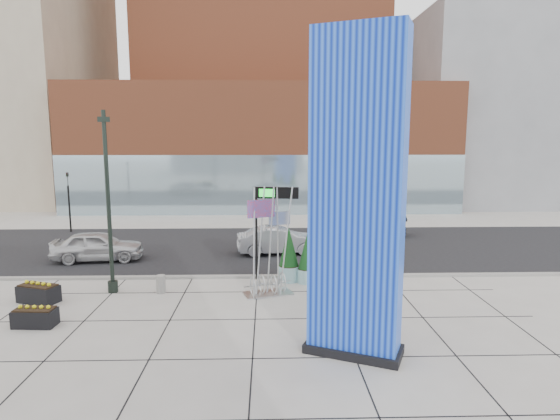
{
  "coord_description": "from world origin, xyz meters",
  "views": [
    {
      "loc": [
        1.44,
        -16.8,
        6.33
      ],
      "look_at": [
        1.97,
        2.0,
        3.46
      ],
      "focal_mm": 30.0,
      "sensor_mm": 36.0,
      "label": 1
    }
  ],
  "objects_px": {
    "blue_pylon": "(357,203)",
    "car_white_west": "(98,246)",
    "overhead_street_sign": "(272,200)",
    "lamp_post": "(109,220)",
    "car_silver_mid": "(279,241)",
    "concrete_bollard": "(161,284)",
    "public_art_sculpture": "(268,266)"
  },
  "relations": [
    {
      "from": "lamp_post",
      "to": "car_silver_mid",
      "type": "bearing_deg",
      "value": 41.86
    },
    {
      "from": "blue_pylon",
      "to": "car_silver_mid",
      "type": "relative_size",
      "value": 2.05
    },
    {
      "from": "concrete_bollard",
      "to": "car_silver_mid",
      "type": "distance_m",
      "value": 8.24
    },
    {
      "from": "blue_pylon",
      "to": "car_white_west",
      "type": "height_order",
      "value": "blue_pylon"
    },
    {
      "from": "blue_pylon",
      "to": "car_white_west",
      "type": "relative_size",
      "value": 2.05
    },
    {
      "from": "blue_pylon",
      "to": "lamp_post",
      "type": "relative_size",
      "value": 1.26
    },
    {
      "from": "public_art_sculpture",
      "to": "concrete_bollard",
      "type": "relative_size",
      "value": 5.98
    },
    {
      "from": "overhead_street_sign",
      "to": "car_white_west",
      "type": "height_order",
      "value": "overhead_street_sign"
    },
    {
      "from": "lamp_post",
      "to": "car_white_west",
      "type": "bearing_deg",
      "value": 115.21
    },
    {
      "from": "public_art_sculpture",
      "to": "car_silver_mid",
      "type": "xyz_separation_m",
      "value": [
        0.6,
        6.78,
        -0.42
      ]
    },
    {
      "from": "public_art_sculpture",
      "to": "car_silver_mid",
      "type": "height_order",
      "value": "public_art_sculpture"
    },
    {
      "from": "blue_pylon",
      "to": "overhead_street_sign",
      "type": "distance_m",
      "value": 7.91
    },
    {
      "from": "blue_pylon",
      "to": "overhead_street_sign",
      "type": "relative_size",
      "value": 2.22
    },
    {
      "from": "lamp_post",
      "to": "concrete_bollard",
      "type": "distance_m",
      "value": 3.36
    },
    {
      "from": "public_art_sculpture",
      "to": "overhead_street_sign",
      "type": "relative_size",
      "value": 1.06
    },
    {
      "from": "lamp_post",
      "to": "concrete_bollard",
      "type": "height_order",
      "value": "lamp_post"
    },
    {
      "from": "blue_pylon",
      "to": "concrete_bollard",
      "type": "relative_size",
      "value": 12.57
    },
    {
      "from": "lamp_post",
      "to": "car_white_west",
      "type": "distance_m",
      "value": 6.08
    },
    {
      "from": "blue_pylon",
      "to": "lamp_post",
      "type": "xyz_separation_m",
      "value": [
        -9.0,
        5.87,
        -1.48
      ]
    },
    {
      "from": "overhead_street_sign",
      "to": "lamp_post",
      "type": "bearing_deg",
      "value": -157.43
    },
    {
      "from": "blue_pylon",
      "to": "public_art_sculpture",
      "type": "height_order",
      "value": "blue_pylon"
    },
    {
      "from": "blue_pylon",
      "to": "concrete_bollard",
      "type": "height_order",
      "value": "blue_pylon"
    },
    {
      "from": "concrete_bollard",
      "to": "lamp_post",
      "type": "bearing_deg",
      "value": 175.34
    },
    {
      "from": "lamp_post",
      "to": "car_white_west",
      "type": "relative_size",
      "value": 1.63
    },
    {
      "from": "blue_pylon",
      "to": "overhead_street_sign",
      "type": "height_order",
      "value": "blue_pylon"
    },
    {
      "from": "concrete_bollard",
      "to": "car_white_west",
      "type": "height_order",
      "value": "car_white_west"
    },
    {
      "from": "concrete_bollard",
      "to": "car_silver_mid",
      "type": "height_order",
      "value": "car_silver_mid"
    },
    {
      "from": "public_art_sculpture",
      "to": "car_white_west",
      "type": "distance_m",
      "value": 10.47
    },
    {
      "from": "public_art_sculpture",
      "to": "car_white_west",
      "type": "relative_size",
      "value": 0.98
    },
    {
      "from": "public_art_sculpture",
      "to": "car_white_west",
      "type": "bearing_deg",
      "value": 130.64
    },
    {
      "from": "overhead_street_sign",
      "to": "car_silver_mid",
      "type": "height_order",
      "value": "overhead_street_sign"
    },
    {
      "from": "blue_pylon",
      "to": "car_white_west",
      "type": "xyz_separation_m",
      "value": [
        -11.4,
        10.98,
        -3.75
      ]
    }
  ]
}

